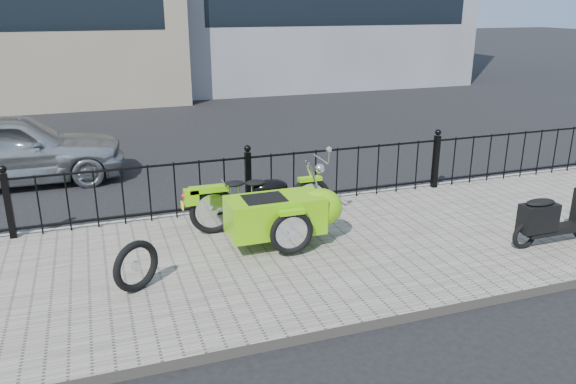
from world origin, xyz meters
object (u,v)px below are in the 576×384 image
object	(u,v)px
spare_tire	(136,266)
scooter	(551,219)
sedan_car	(12,149)
motorcycle_sidecar	(284,209)

from	to	relation	value
spare_tire	scooter	bearing A→B (deg)	-5.58
scooter	sedan_car	distance (m)	9.39
scooter	sedan_car	bearing A→B (deg)	141.11
scooter	spare_tire	bearing A→B (deg)	174.42
scooter	sedan_car	xyz separation A→B (m)	(-7.31, 5.90, 0.19)
motorcycle_sidecar	sedan_car	distance (m)	5.99
spare_tire	sedan_car	bearing A→B (deg)	108.54
spare_tire	sedan_car	world-z (taller)	sedan_car
sedan_car	scooter	bearing A→B (deg)	-129.21
sedan_car	motorcycle_sidecar	bearing A→B (deg)	-140.00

